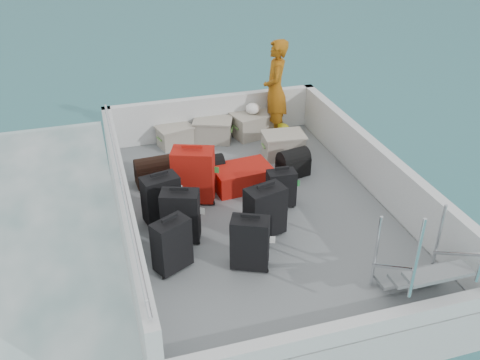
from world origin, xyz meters
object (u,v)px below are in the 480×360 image
object	(u,v)px
suitcase_6	(265,212)
crate_2	(253,125)
suitcase_1	(181,216)
suitcase_7	(281,189)
crate_3	(283,146)
suitcase_3	(250,244)
passenger	(275,90)
suitcase_5	(193,175)
suitcase_8	(242,177)
crate_1	(213,131)
suitcase_2	(161,200)
crate_0	(175,137)
suitcase_0	(172,246)

from	to	relation	value
suitcase_6	crate_2	size ratio (longest dim) A/B	1.05
suitcase_1	suitcase_7	distance (m)	1.47
suitcase_1	suitcase_6	world-z (taller)	suitcase_1
suitcase_6	crate_3	size ratio (longest dim) A/B	1.08
suitcase_3	passenger	world-z (taller)	passenger
passenger	suitcase_7	bearing A→B (deg)	1.22
suitcase_1	suitcase_5	size ratio (longest dim) A/B	0.88
suitcase_8	crate_1	world-z (taller)	crate_1
suitcase_2	suitcase_8	xyz separation A→B (m)	(1.23, 0.54, -0.17)
suitcase_2	crate_0	distance (m)	2.20
suitcase_7	crate_2	xyz separation A→B (m)	(0.31, 2.22, -0.07)
suitcase_0	suitcase_7	size ratio (longest dim) A/B	1.22
crate_2	passenger	bearing A→B (deg)	-15.16
suitcase_7	suitcase_8	distance (m)	0.74
suitcase_2	crate_2	bearing A→B (deg)	35.58
crate_2	crate_3	xyz separation A→B (m)	(0.23, -0.88, -0.01)
suitcase_5	crate_1	size ratio (longest dim) A/B	1.29
crate_3	suitcase_0	bearing A→B (deg)	-134.28
crate_1	crate_2	xyz separation A→B (m)	(0.69, 0.00, 0.01)
suitcase_1	suitcase_5	xyz separation A→B (m)	(0.35, 0.86, 0.04)
suitcase_6	suitcase_7	distance (m)	0.69
suitcase_7	suitcase_8	xyz separation A→B (m)	(-0.35, 0.64, -0.10)
crate_0	crate_1	size ratio (longest dim) A/B	0.88
crate_2	suitcase_0	bearing A→B (deg)	-122.07
suitcase_5	crate_0	distance (m)	1.74
crate_0	suitcase_5	bearing A→B (deg)	-91.91
suitcase_0	suitcase_8	xyz separation A→B (m)	(1.28, 1.52, -0.16)
suitcase_2	crate_0	bearing A→B (deg)	62.53
suitcase_8	suitcase_7	bearing A→B (deg)	-156.13
suitcase_2	suitcase_8	distance (m)	1.36
suitcase_0	suitcase_8	bearing A→B (deg)	22.34
suitcase_1	suitcase_5	distance (m)	0.93
suitcase_1	suitcase_6	size ratio (longest dim) A/B	1.02
suitcase_3	crate_0	xyz separation A→B (m)	(-0.24, 3.32, -0.17)
suitcase_0	crate_3	size ratio (longest dim) A/B	1.06
suitcase_1	suitcase_3	xyz separation A→B (m)	(0.64, -0.74, -0.01)
suitcase_2	crate_3	size ratio (longest dim) A/B	1.07
suitcase_3	suitcase_0	bearing A→B (deg)	-170.25
crate_0	passenger	xyz separation A→B (m)	(1.69, -0.10, 0.67)
suitcase_5	suitcase_8	size ratio (longest dim) A/B	0.94
suitcase_7	crate_0	size ratio (longest dim) A/B	1.02
suitcase_0	suitcase_5	xyz separation A→B (m)	(0.55, 1.38, 0.06)
suitcase_2	passenger	world-z (taller)	passenger
suitcase_0	crate_1	xyz separation A→B (m)	(1.25, 3.10, -0.14)
crate_2	passenger	size ratio (longest dim) A/B	0.38
suitcase_5	crate_0	xyz separation A→B (m)	(0.06, 1.72, -0.22)
suitcase_1	suitcase_7	bearing A→B (deg)	33.82
suitcase_5	crate_2	size ratio (longest dim) A/B	1.21
suitcase_5	suitcase_7	distance (m)	1.19
suitcase_2	passenger	xyz separation A→B (m)	(2.25, 2.03, 0.50)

